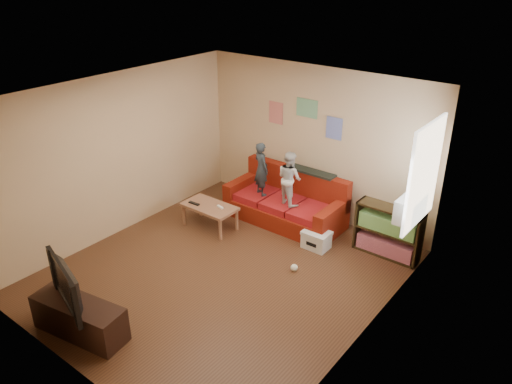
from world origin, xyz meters
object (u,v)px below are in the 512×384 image
Objects in this scene: sofa at (287,204)px; television at (73,283)px; coffee_table at (210,209)px; file_box at (316,240)px; tv_stand at (80,318)px; child_b at (289,178)px; child_a at (261,169)px; bookshelf at (388,234)px.

television is at bearing -94.82° from sofa.
coffee_table is at bearing 117.44° from television.
file_box is 3.78m from tv_stand.
sofa is at bearing -30.24° from child_b.
television is at bearing -79.60° from coffee_table.
child_a is at bearing 63.68° from coffee_table.
television reaches higher than tv_stand.
child_a is 0.78× the size of tv_stand.
tv_stand is (0.11, -3.89, -0.69)m from child_a.
bookshelf is (1.76, 0.18, -0.54)m from child_b.
coffee_table is (-0.44, -0.89, -0.56)m from child_a.
sofa is 2.22× the size of child_b.
file_box is (0.93, -0.50, -0.16)m from sofa.
child_b is (0.60, 0.00, -0.01)m from child_a.
sofa is 1.91m from bookshelf.
child_a is at bearing 19.05° from child_b.
bookshelf is at bearing 51.40° from tv_stand.
child_a is at bearing -175.68° from bookshelf.
child_b is 0.91× the size of bookshelf.
sofa is at bearing -179.80° from bookshelf.
television reaches higher than coffee_table.
bookshelf reaches higher than coffee_table.
child_a is at bearing 108.66° from television.
child_b is at bearing -174.22° from bookshelf.
file_box is at bearing 87.37° from television.
television is at bearing 0.00° from tv_stand.
sofa reaches higher than file_box.
bookshelf is 4.65m from tv_stand.
child_b is 3.92m from television.
television reaches higher than file_box.
child_b is 1.14m from file_box.
sofa is 2.02× the size of bookshelf.
child_a is at bearing 81.98° from tv_stand.
child_a is 1.02× the size of coffee_table.
sofa is 1.68× the size of tv_stand.
file_box is at bearing -152.43° from bookshelf.
child_b is 0.99× the size of coffee_table.
coffee_table is (-1.04, -0.89, -0.55)m from child_b.
coffee_table is 0.76× the size of tv_stand.
tv_stand is (-2.25, -4.07, -0.14)m from bookshelf.
child_a reaches higher than bookshelf.
bookshelf is 4.67m from television.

